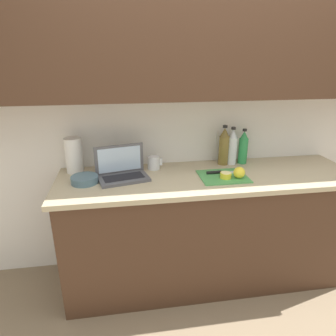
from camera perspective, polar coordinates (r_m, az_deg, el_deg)
ground_plane at (r=2.66m, az=6.84°, el=-19.52°), size 12.00×12.00×0.00m
wall_back at (r=2.27m, az=6.87°, el=16.76°), size 5.20×0.38×2.60m
counter_unit at (r=2.40m, az=7.73°, el=-11.06°), size 2.18×0.64×0.89m
laptop at (r=2.13m, az=-8.77°, el=-0.47°), size 0.38×0.28×0.23m
cutting_board at (r=2.18m, az=10.46°, el=-1.58°), size 0.34×0.28×0.01m
knife at (r=2.21m, az=9.68°, el=-0.81°), size 0.29×0.04×0.02m
lemon_half_cut at (r=2.14m, az=10.94°, el=-1.36°), size 0.08×0.08×0.04m
lemon_whole_beside at (r=2.15m, az=13.41°, el=-0.85°), size 0.08×0.08×0.08m
bottle_green_soda at (r=2.45m, az=14.13°, el=3.78°), size 0.07×0.07×0.28m
bottle_oil_tall at (r=2.42m, az=12.11°, el=3.90°), size 0.08×0.08×0.30m
bottle_water_clear at (r=2.39m, az=10.58°, el=4.02°), size 0.08×0.08×0.31m
measuring_cup at (r=2.28m, az=-2.73°, el=1.02°), size 0.11×0.09×0.10m
bowl_white at (r=2.11m, az=-15.60°, el=-2.15°), size 0.18×0.18×0.05m
paper_towel_roll at (r=2.30m, az=-17.49°, el=2.32°), size 0.12×0.12×0.26m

